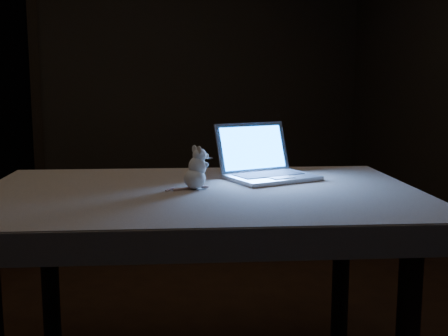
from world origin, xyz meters
name	(u,v)px	position (x,y,z in m)	size (l,w,h in m)	color
back_wall	(114,73)	(0.00, 2.50, 1.30)	(4.50, 0.04, 2.60)	black
table	(201,297)	(-0.04, -0.22, 0.41)	(1.54, 0.99, 0.82)	black
tablecloth	(213,199)	(0.03, -0.16, 0.78)	(1.64, 1.09, 0.10)	#BCAB98
laptop	(273,152)	(0.30, -0.10, 0.95)	(0.34, 0.30, 0.23)	#B6B5BA
plush_mouse	(195,168)	(-0.05, -0.19, 0.91)	(0.12, 0.12, 0.16)	white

